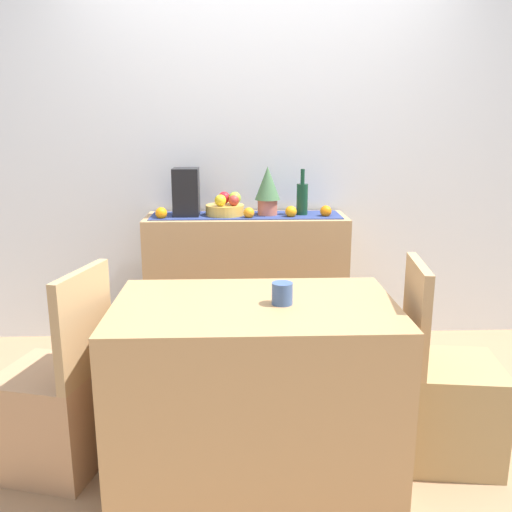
{
  "coord_description": "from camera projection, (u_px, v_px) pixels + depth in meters",
  "views": [
    {
      "loc": [
        -0.17,
        -2.52,
        1.48
      ],
      "look_at": [
        -0.06,
        0.39,
        0.76
      ],
      "focal_mm": 38.37,
      "sensor_mm": 36.0,
      "label": 1
    }
  ],
  "objects": [
    {
      "name": "coffee_maker",
      "position": [
        186.0,
        192.0,
        3.43
      ],
      "size": [
        0.16,
        0.18,
        0.3
      ],
      "primitive_type": "cube",
      "color": "black",
      "rests_on": "sideboard_console"
    },
    {
      "name": "chair_near_window",
      "position": [
        56.0,
        410.0,
        2.36
      ],
      "size": [
        0.49,
        0.49,
        0.9
      ],
      "color": "tan",
      "rests_on": "ground"
    },
    {
      "name": "table_runner",
      "position": [
        246.0,
        215.0,
        3.48
      ],
      "size": [
        1.2,
        0.32,
        0.01
      ],
      "primitive_type": "cube",
      "color": "navy",
      "rests_on": "sideboard_console"
    },
    {
      "name": "wine_bottle",
      "position": [
        302.0,
        198.0,
        3.47
      ],
      "size": [
        0.07,
        0.07,
        0.29
      ],
      "color": "#133A24",
      "rests_on": "sideboard_console"
    },
    {
      "name": "orange_loose_near_bowl",
      "position": [
        291.0,
        212.0,
        3.41
      ],
      "size": [
        0.07,
        0.07,
        0.07
      ],
      "primitive_type": "sphere",
      "color": "orange",
      "rests_on": "sideboard_console"
    },
    {
      "name": "potted_plant",
      "position": [
        268.0,
        189.0,
        3.45
      ],
      "size": [
        0.16,
        0.16,
        0.31
      ],
      "color": "#BC6652",
      "rests_on": "sideboard_console"
    },
    {
      "name": "apple_upper",
      "position": [
        220.0,
        200.0,
        3.39
      ],
      "size": [
        0.07,
        0.07,
        0.07
      ],
      "primitive_type": "sphere",
      "color": "yellow",
      "rests_on": "fruit_bowl"
    },
    {
      "name": "fruit_bowl",
      "position": [
        225.0,
        210.0,
        3.47
      ],
      "size": [
        0.24,
        0.24,
        0.07
      ],
      "primitive_type": "cylinder",
      "color": "gold",
      "rests_on": "table_runner"
    },
    {
      "name": "chair_by_corner",
      "position": [
        447.0,
        402.0,
        2.43
      ],
      "size": [
        0.45,
        0.45,
        0.9
      ],
      "color": "tan",
      "rests_on": "ground"
    },
    {
      "name": "dining_table",
      "position": [
        255.0,
        384.0,
        2.37
      ],
      "size": [
        1.19,
        0.73,
        0.74
      ],
      "primitive_type": "cube",
      "color": "tan",
      "rests_on": "ground"
    },
    {
      "name": "coffee_cup",
      "position": [
        282.0,
        293.0,
        2.26
      ],
      "size": [
        0.09,
        0.09,
        0.09
      ],
      "primitive_type": "cylinder",
      "color": "#3A5588",
      "rests_on": "dining_table"
    },
    {
      "name": "orange_loose_far",
      "position": [
        326.0,
        211.0,
        3.43
      ],
      "size": [
        0.07,
        0.07,
        0.07
      ],
      "primitive_type": "sphere",
      "color": "orange",
      "rests_on": "sideboard_console"
    },
    {
      "name": "orange_loose_mid",
      "position": [
        161.0,
        213.0,
        3.36
      ],
      "size": [
        0.07,
        0.07,
        0.07
      ],
      "primitive_type": "sphere",
      "color": "orange",
      "rests_on": "sideboard_console"
    },
    {
      "name": "room_wall_rear",
      "position": [
        261.0,
        141.0,
        3.63
      ],
      "size": [
        6.4,
        0.06,
        2.7
      ],
      "primitive_type": "cube",
      "color": "silver",
      "rests_on": "ground"
    },
    {
      "name": "apple_center",
      "position": [
        234.0,
        200.0,
        3.41
      ],
      "size": [
        0.07,
        0.07,
        0.07
      ],
      "primitive_type": "sphere",
      "color": "#A73028",
      "rests_on": "fruit_bowl"
    },
    {
      "name": "apple_left",
      "position": [
        224.0,
        198.0,
        3.5
      ],
      "size": [
        0.08,
        0.08,
        0.08
      ],
      "primitive_type": "sphere",
      "color": "red",
      "rests_on": "fruit_bowl"
    },
    {
      "name": "orange_loose_end",
      "position": [
        249.0,
        213.0,
        3.38
      ],
      "size": [
        0.07,
        0.07,
        0.07
      ],
      "primitive_type": "sphere",
      "color": "orange",
      "rests_on": "sideboard_console"
    },
    {
      "name": "ground_plane",
      "position": [
        271.0,
        419.0,
        2.81
      ],
      "size": [
        6.4,
        6.4,
        0.02
      ],
      "primitive_type": "cube",
      "color": "#9E7A57",
      "rests_on": "ground"
    },
    {
      "name": "apple_front",
      "position": [
        235.0,
        198.0,
        3.48
      ],
      "size": [
        0.08,
        0.08,
        0.08
      ],
      "primitive_type": "sphere",
      "color": "#93B230",
      "rests_on": "fruit_bowl"
    },
    {
      "name": "sideboard_console",
      "position": [
        246.0,
        283.0,
        3.59
      ],
      "size": [
        1.28,
        0.42,
        0.89
      ],
      "primitive_type": "cube",
      "color": "tan",
      "rests_on": "ground"
    }
  ]
}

